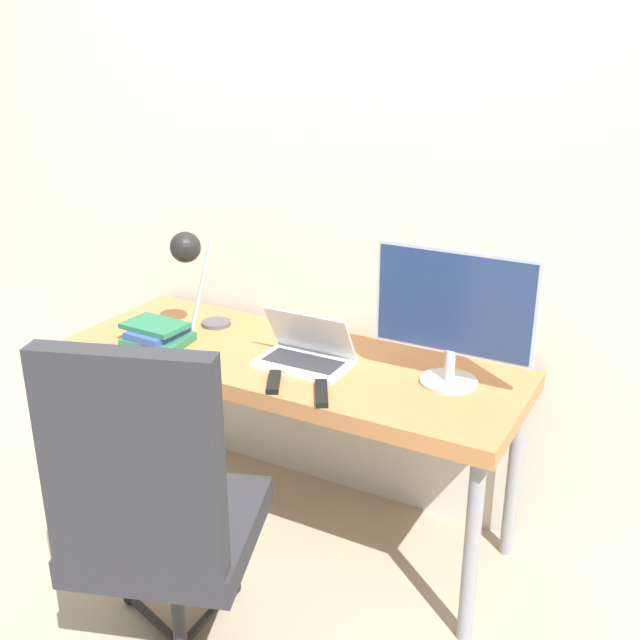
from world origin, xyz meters
TOP-DOWN VIEW (x-y plane):
  - ground_plane at (0.00, 0.00)m, footprint 12.00×12.00m
  - wall_back at (0.00, 0.68)m, footprint 8.00×0.05m
  - desk at (0.00, 0.31)m, footprint 1.72×0.62m
  - laptop at (0.08, 0.28)m, footprint 0.33×0.21m
  - monitor at (0.59, 0.38)m, footprint 0.55×0.20m
  - desk_lamp at (-0.43, 0.30)m, footprint 0.12×0.28m
  - office_chair at (0.06, -0.53)m, footprint 0.64×0.65m
  - book_stack at (-0.51, 0.17)m, footprint 0.27×0.22m
  - tv_remote at (0.26, 0.08)m, footprint 0.12×0.17m
  - media_remote at (0.07, 0.08)m, footprint 0.11×0.15m

SIDE VIEW (x-z plane):
  - ground_plane at x=0.00m, z-range 0.00..0.00m
  - office_chair at x=0.06m, z-range 0.04..1.18m
  - desk at x=0.00m, z-range 0.30..1.04m
  - tv_remote at x=0.26m, z-range 0.74..0.76m
  - media_remote at x=0.07m, z-range 0.74..0.76m
  - book_stack at x=-0.51m, z-range 0.74..0.82m
  - laptop at x=0.08m, z-range 0.68..0.88m
  - monitor at x=0.59m, z-range 0.77..1.24m
  - desk_lamp at x=-0.43m, z-range 0.84..1.27m
  - wall_back at x=0.00m, z-range 0.00..2.60m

